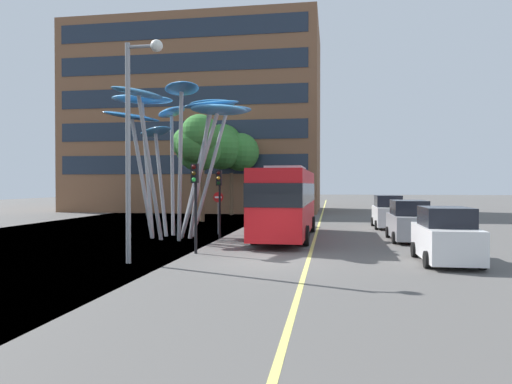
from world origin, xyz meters
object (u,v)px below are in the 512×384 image
object	(u,v)px
red_bus	(286,199)
car_parked_mid	(409,222)
leaf_sculpture	(181,117)
car_parked_far	(388,213)
traffic_light_kerb_near	(195,189)
car_parked_near	(446,237)
traffic_light_kerb_far	(219,189)
traffic_light_island_mid	(247,186)
street_lamp	(135,124)
no_entry_sign	(218,206)

from	to	relation	value
red_bus	car_parked_mid	world-z (taller)	red_bus
leaf_sculpture	car_parked_far	world-z (taller)	leaf_sculpture
traffic_light_kerb_near	car_parked_far	world-z (taller)	traffic_light_kerb_near
leaf_sculpture	car_parked_near	xyz separation A→B (m)	(12.27, -6.54, -5.63)
leaf_sculpture	traffic_light_kerb_far	distance (m)	4.57
red_bus	car_parked_near	size ratio (longest dim) A/B	2.69
traffic_light_island_mid	car_parked_far	distance (m)	9.54
traffic_light_kerb_near	street_lamp	bearing A→B (deg)	-118.90
red_bus	street_lamp	size ratio (longest dim) A/B	1.35
leaf_sculpture	no_entry_sign	world-z (taller)	leaf_sculpture
traffic_light_kerb_far	street_lamp	world-z (taller)	street_lamp
car_parked_far	no_entry_sign	bearing A→B (deg)	-150.96
car_parked_far	no_entry_sign	xyz separation A→B (m)	(-10.20, -5.66, 0.62)
car_parked_mid	street_lamp	bearing A→B (deg)	-141.61
car_parked_far	no_entry_sign	world-z (taller)	no_entry_sign
traffic_light_kerb_far	no_entry_sign	xyz separation A→B (m)	(-0.59, 2.24, -0.99)
car_parked_mid	car_parked_far	xyz separation A→B (m)	(-0.20, 7.26, 0.04)
car_parked_mid	no_entry_sign	size ratio (longest dim) A/B	1.76
no_entry_sign	traffic_light_kerb_near	bearing A→B (deg)	-83.54
leaf_sculpture	car_parked_far	bearing A→B (deg)	32.35
traffic_light_kerb_near	car_parked_mid	xyz separation A→B (m)	(9.53, 6.06, -1.74)
red_bus	car_parked_far	world-z (taller)	red_bus
car_parked_mid	no_entry_sign	world-z (taller)	no_entry_sign
street_lamp	red_bus	bearing A→B (deg)	62.43
leaf_sculpture	traffic_light_kerb_far	bearing A→B (deg)	-10.10
no_entry_sign	traffic_light_island_mid	bearing A→B (deg)	77.28
leaf_sculpture	car_parked_near	bearing A→B (deg)	-28.05
traffic_light_island_mid	car_parked_far	xyz separation A→B (m)	(9.25, 1.48, -1.80)
no_entry_sign	red_bus	bearing A→B (deg)	-18.48
traffic_light_kerb_far	car_parked_near	distance (m)	11.88
car_parked_far	leaf_sculpture	bearing A→B (deg)	-147.65
car_parked_mid	red_bus	bearing A→B (deg)	177.86
leaf_sculpture	no_entry_sign	size ratio (longest dim) A/B	3.67
traffic_light_island_mid	car_parked_near	xyz separation A→B (m)	(9.68, -12.56, -1.85)
car_parked_far	car_parked_mid	bearing A→B (deg)	-88.46
traffic_light_kerb_near	car_parked_near	bearing A→B (deg)	-4.27
car_parked_mid	car_parked_far	world-z (taller)	car_parked_far
traffic_light_kerb_far	car_parked_mid	world-z (taller)	traffic_light_kerb_far
leaf_sculpture	car_parked_mid	world-z (taller)	leaf_sculpture
red_bus	leaf_sculpture	world-z (taller)	leaf_sculpture
traffic_light_kerb_near	car_parked_near	world-z (taller)	traffic_light_kerb_near
traffic_light_island_mid	traffic_light_kerb_near	bearing A→B (deg)	-90.37
traffic_light_kerb_far	car_parked_near	size ratio (longest dim) A/B	0.89
traffic_light_island_mid	car_parked_far	world-z (taller)	traffic_light_island_mid
leaf_sculpture	car_parked_far	xyz separation A→B (m)	(11.85, 7.51, -5.58)
traffic_light_kerb_near	street_lamp	size ratio (longest dim) A/B	0.46
car_parked_near	car_parked_mid	bearing A→B (deg)	91.93
car_parked_far	no_entry_sign	size ratio (longest dim) A/B	1.80
traffic_light_kerb_near	car_parked_far	xyz separation A→B (m)	(9.33, 13.32, -1.70)
traffic_light_island_mid	leaf_sculpture	bearing A→B (deg)	-113.31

